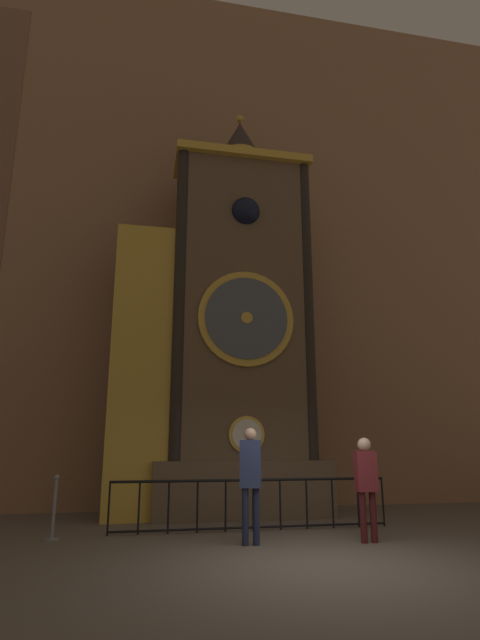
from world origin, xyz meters
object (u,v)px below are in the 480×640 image
(stanchion_post, at_px, (53,518))
(clock_tower, at_px, (222,330))
(visitor_near, at_px, (251,473))
(visitor_far, at_px, (366,478))

(stanchion_post, bearing_deg, clock_tower, 33.25)
(visitor_near, relative_size, stanchion_post, 1.74)
(clock_tower, xyz_separation_m, stanchion_post, (-3.22, -2.11, -3.89))
(visitor_near, bearing_deg, visitor_far, 11.74)
(visitor_far, relative_size, stanchion_post, 1.59)
(clock_tower, distance_m, visitor_far, 5.05)
(visitor_far, bearing_deg, visitor_near, 179.56)
(clock_tower, xyz_separation_m, visitor_near, (-0.05, -3.22, -3.13))
(visitor_far, bearing_deg, stanchion_post, 170.66)
(clock_tower, height_order, visitor_near, clock_tower)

